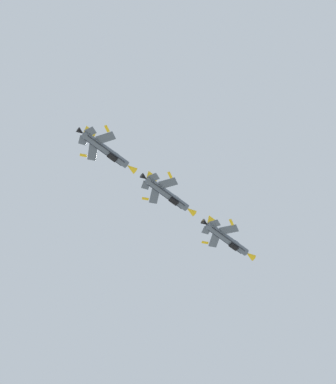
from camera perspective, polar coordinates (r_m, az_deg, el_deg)
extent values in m
cylinder|color=#4C5666|center=(148.78, 5.34, -4.22)|extent=(5.65, 11.87, 1.70)
cube|color=#232833|center=(148.44, 5.32, -4.35)|extent=(4.81, 10.00, 0.80)
cone|color=yellow|center=(151.74, 7.37, -5.66)|extent=(2.28, 2.79, 1.56)
cone|color=black|center=(146.26, 3.36, -2.81)|extent=(1.82, 1.96, 1.36)
ellipsoid|color=#192333|center=(150.30, 6.12, -4.59)|extent=(2.37, 3.47, 1.37)
cube|color=black|center=(149.06, 5.93, -4.88)|extent=(1.96, 2.51, 1.12)
cube|color=#4C5666|center=(149.56, 4.19, -4.39)|extent=(4.15, 4.30, 1.39)
cube|color=yellow|center=(150.38, 3.35, -4.56)|extent=(1.59, 1.52, 0.39)
cube|color=#4C5666|center=(146.57, 5.50, -3.38)|extent=(4.31, 2.47, 1.39)
cube|color=yellow|center=(144.98, 5.72, -2.72)|extent=(0.83, 1.67, 0.39)
cube|color=#4C5666|center=(147.73, 3.47, -3.46)|extent=(2.74, 2.70, 0.78)
cube|color=#4C5666|center=(145.97, 4.23, -2.86)|extent=(2.22, 1.79, 0.78)
cube|color=yellow|center=(148.29, 4.03, -2.75)|extent=(1.76, 2.76, 2.55)
cylinder|color=#4C5666|center=(147.35, -0.09, -0.15)|extent=(5.65, 11.87, 1.70)
cube|color=#232833|center=(146.98, -0.12, -0.26)|extent=(4.81, 9.99, 0.71)
cone|color=yellow|center=(149.52, 2.04, -1.69)|extent=(2.28, 2.79, 1.56)
cone|color=black|center=(145.59, -2.16, 1.34)|extent=(1.82, 1.96, 1.36)
ellipsoid|color=#192333|center=(148.62, 0.73, -0.58)|extent=(2.32, 3.46, 1.31)
cube|color=black|center=(147.33, 0.52, -0.81)|extent=(1.93, 2.50, 1.06)
cube|color=#4C5666|center=(148.23, -1.23, -0.39)|extent=(4.19, 4.34, 1.11)
cube|color=yellow|center=(149.11, -2.05, -0.61)|extent=(1.58, 1.52, 0.36)
cube|color=#4C5666|center=(145.41, 0.01, 0.80)|extent=(4.37, 2.48, 1.11)
cube|color=yellow|center=(144.01, 0.17, 1.54)|extent=(0.82, 1.67, 0.36)
cube|color=#4C5666|center=(146.82, -2.01, 0.62)|extent=(2.76, 2.72, 0.64)
cube|color=#4C5666|center=(145.17, -1.29, 1.32)|extent=(2.25, 1.79, 0.64)
cube|color=yellow|center=(147.52, -1.45, 1.31)|extent=(1.60, 2.71, 2.58)
cylinder|color=#4C5666|center=(141.18, -5.65, 3.83)|extent=(5.65, 11.87, 1.70)
cube|color=#232833|center=(140.80, -5.69, 3.72)|extent=(4.81, 9.99, 0.70)
cone|color=yellow|center=(142.55, -3.35, 2.17)|extent=(2.28, 2.79, 1.56)
cone|color=black|center=(140.22, -7.87, 5.41)|extent=(1.82, 1.96, 1.36)
ellipsoid|color=#192333|center=(142.17, -4.74, 3.35)|extent=(2.31, 3.46, 1.31)
cube|color=black|center=(140.90, -5.02, 3.15)|extent=(1.92, 2.49, 1.06)
cube|color=#4C5666|center=(142.30, -6.80, 3.55)|extent=(4.19, 4.34, 1.11)
cube|color=yellow|center=(143.34, -7.62, 3.29)|extent=(1.58, 1.52, 0.36)
cube|color=#4C5666|center=(139.41, -5.63, 4.88)|extent=(4.37, 2.48, 1.11)
cube|color=yellow|center=(138.11, -5.51, 5.69)|extent=(0.82, 1.67, 0.36)
cube|color=#4C5666|center=(141.28, -7.66, 4.63)|extent=(2.76, 2.72, 0.64)
cube|color=#4C5666|center=(139.59, -6.99, 5.41)|extent=(2.25, 1.79, 0.64)
cube|color=yellow|center=(141.96, -7.05, 5.33)|extent=(1.59, 2.70, 2.58)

